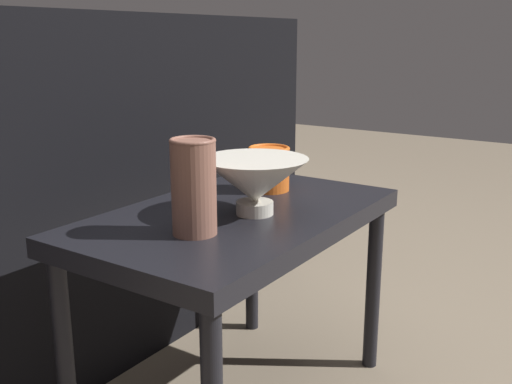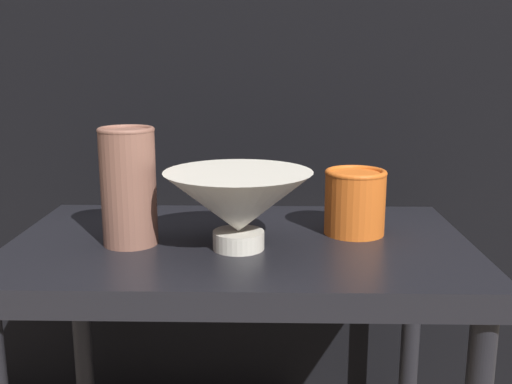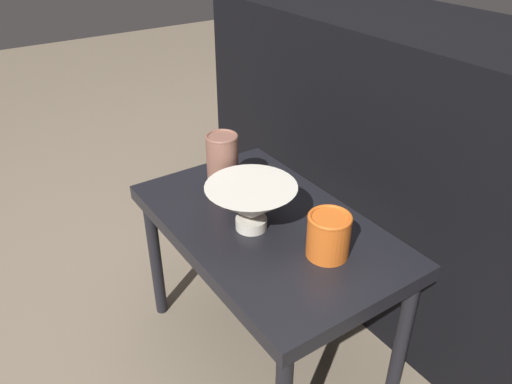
{
  "view_description": "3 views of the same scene",
  "coord_description": "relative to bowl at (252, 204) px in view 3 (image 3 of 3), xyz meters",
  "views": [
    {
      "loc": [
        -0.99,
        -0.72,
        0.83
      ],
      "look_at": [
        -0.02,
        -0.06,
        0.52
      ],
      "focal_mm": 42.0,
      "sensor_mm": 36.0,
      "label": 1
    },
    {
      "loc": [
        0.05,
        -0.91,
        0.75
      ],
      "look_at": [
        0.03,
        -0.04,
        0.55
      ],
      "focal_mm": 42.0,
      "sensor_mm": 36.0,
      "label": 2
    },
    {
      "loc": [
        0.84,
        -0.6,
        1.18
      ],
      "look_at": [
        0.01,
        -0.04,
        0.57
      ],
      "focal_mm": 35.0,
      "sensor_mm": 36.0,
      "label": 3
    }
  ],
  "objects": [
    {
      "name": "ground_plane",
      "position": [
        -0.0,
        0.05,
        -0.54
      ],
      "size": [
        8.0,
        8.0,
        0.0
      ],
      "primitive_type": "plane",
      "color": "#7F705B"
    },
    {
      "name": "table",
      "position": [
        -0.0,
        0.05,
        -0.13
      ],
      "size": [
        0.72,
        0.44,
        0.47
      ],
      "color": "black",
      "rests_on": "ground_plane"
    },
    {
      "name": "couch_backdrop",
      "position": [
        -0.0,
        0.61,
        -0.1
      ],
      "size": [
        1.57,
        0.5,
        0.88
      ],
      "color": "black",
      "rests_on": "ground_plane"
    },
    {
      "name": "bowl",
      "position": [
        0.0,
        0.0,
        0.0
      ],
      "size": [
        0.22,
        0.22,
        0.12
      ],
      "color": "silver",
      "rests_on": "table"
    },
    {
      "name": "vase_textured_left",
      "position": [
        -0.17,
        0.02,
        0.02
      ],
      "size": [
        0.09,
        0.09,
        0.18
      ],
      "color": "brown",
      "rests_on": "table"
    },
    {
      "name": "vase_colorful_right",
      "position": [
        0.18,
        0.08,
        -0.02
      ],
      "size": [
        0.1,
        0.1,
        0.11
      ],
      "color": "orange",
      "rests_on": "table"
    }
  ]
}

